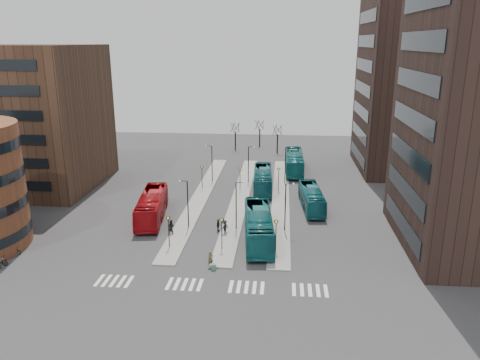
# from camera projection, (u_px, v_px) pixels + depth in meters

# --- Properties ---
(ground) EXTENTS (160.00, 160.00, 0.00)m
(ground) POSITION_uv_depth(u_px,v_px,m) (186.00, 307.00, 41.17)
(ground) COLOR #2E2E31
(ground) RESTS_ON ground
(island_left) EXTENTS (2.50, 45.00, 0.15)m
(island_left) POSITION_uv_depth(u_px,v_px,m) (200.00, 197.00, 70.13)
(island_left) COLOR gray
(island_left) RESTS_ON ground
(island_mid) EXTENTS (2.50, 45.00, 0.15)m
(island_mid) POSITION_uv_depth(u_px,v_px,m) (240.00, 198.00, 69.60)
(island_mid) COLOR gray
(island_mid) RESTS_ON ground
(island_right) EXTENTS (2.50, 45.00, 0.15)m
(island_right) POSITION_uv_depth(u_px,v_px,m) (281.00, 199.00, 69.07)
(island_right) COLOR gray
(island_right) RESTS_ON ground
(suitcase) EXTENTS (0.56, 0.48, 0.61)m
(suitcase) POSITION_uv_depth(u_px,v_px,m) (214.00, 267.00, 47.85)
(suitcase) COLOR navy
(suitcase) RESTS_ON ground
(red_bus) EXTENTS (4.57, 12.73, 3.47)m
(red_bus) POSITION_uv_depth(u_px,v_px,m) (152.00, 206.00, 61.32)
(red_bus) COLOR #AA0D13
(red_bus) RESTS_ON ground
(teal_bus_a) EXTENTS (4.25, 13.19, 3.61)m
(teal_bus_a) POSITION_uv_depth(u_px,v_px,m) (258.00, 226.00, 54.55)
(teal_bus_a) COLOR #135B5F
(teal_bus_a) RESTS_ON ground
(teal_bus_b) EXTENTS (3.23, 11.75, 3.24)m
(teal_bus_b) POSITION_uv_depth(u_px,v_px,m) (263.00, 179.00, 73.49)
(teal_bus_b) COLOR #135760
(teal_bus_b) RESTS_ON ground
(teal_bus_c) EXTENTS (3.42, 10.89, 2.98)m
(teal_bus_c) POSITION_uv_depth(u_px,v_px,m) (312.00, 198.00, 65.14)
(teal_bus_c) COLOR #145E66
(teal_bus_c) RESTS_ON ground
(teal_bus_d) EXTENTS (3.12, 12.82, 3.56)m
(teal_bus_d) POSITION_uv_depth(u_px,v_px,m) (294.00, 162.00, 83.39)
(teal_bus_d) COLOR #166B6E
(teal_bus_d) RESTS_ON ground
(traveller) EXTENTS (0.76, 0.72, 1.74)m
(traveller) POSITION_uv_depth(u_px,v_px,m) (211.00, 259.00, 48.34)
(traveller) COLOR brown
(traveller) RESTS_ON ground
(commuter_a) EXTENTS (1.07, 0.94, 1.84)m
(commuter_a) POSITION_uv_depth(u_px,v_px,m) (171.00, 227.00, 56.52)
(commuter_a) COLOR black
(commuter_a) RESTS_ON ground
(commuter_b) EXTENTS (0.56, 0.98, 1.57)m
(commuter_b) POSITION_uv_depth(u_px,v_px,m) (218.00, 225.00, 57.44)
(commuter_b) COLOR black
(commuter_b) RESTS_ON ground
(commuter_c) EXTENTS (1.21, 1.34, 1.80)m
(commuter_c) POSITION_uv_depth(u_px,v_px,m) (225.00, 227.00, 56.53)
(commuter_c) COLOR black
(commuter_c) RESTS_ON ground
(bicycle_mid) EXTENTS (1.86, 0.71, 1.09)m
(bicycle_mid) POSITION_uv_depth(u_px,v_px,m) (0.00, 261.00, 48.70)
(bicycle_mid) COLOR gray
(bicycle_mid) RESTS_ON ground
(bicycle_far) EXTENTS (1.62, 0.66, 0.83)m
(bicycle_far) POSITION_uv_depth(u_px,v_px,m) (14.00, 251.00, 51.23)
(bicycle_far) COLOR gray
(bicycle_far) RESTS_ON ground
(crosswalk_stripes) EXTENTS (22.35, 2.40, 0.01)m
(crosswalk_stripes) POSITION_uv_depth(u_px,v_px,m) (213.00, 285.00, 44.83)
(crosswalk_stripes) COLOR silver
(crosswalk_stripes) RESTS_ON ground
(office_block) EXTENTS (25.00, 20.12, 22.00)m
(office_block) POSITION_uv_depth(u_px,v_px,m) (15.00, 117.00, 73.47)
(office_block) COLOR #493022
(office_block) RESTS_ON ground
(tower_far) EXTENTS (20.12, 20.00, 30.00)m
(tower_far) POSITION_uv_depth(u_px,v_px,m) (421.00, 86.00, 81.77)
(tower_far) COLOR #32211B
(tower_far) RESTS_ON ground
(sign_poles) EXTENTS (12.45, 22.12, 3.65)m
(sign_poles) POSITION_uv_depth(u_px,v_px,m) (232.00, 198.00, 62.29)
(sign_poles) COLOR black
(sign_poles) RESTS_ON ground
(lamp_posts) EXTENTS (14.04, 20.24, 6.12)m
(lamp_posts) POSITION_uv_depth(u_px,v_px,m) (243.00, 179.00, 66.63)
(lamp_posts) COLOR black
(lamp_posts) RESTS_ON ground
(bare_trees) EXTENTS (10.97, 8.14, 5.90)m
(bare_trees) POSITION_uv_depth(u_px,v_px,m) (257.00, 137.00, 99.96)
(bare_trees) COLOR black
(bare_trees) RESTS_ON ground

